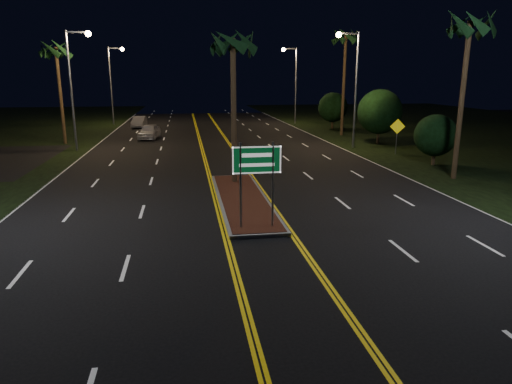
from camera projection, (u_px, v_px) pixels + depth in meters
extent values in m
plane|color=black|center=(270.00, 259.00, 14.54)|extent=(120.00, 120.00, 0.00)
cube|color=gray|center=(243.00, 200.00, 21.23)|extent=(2.25, 10.25, 0.15)
cube|color=#592819|center=(243.00, 198.00, 21.21)|extent=(2.00, 10.00, 0.02)
cylinder|color=gray|center=(241.00, 186.00, 16.71)|extent=(0.08, 0.08, 3.20)
cylinder|color=gray|center=(273.00, 185.00, 16.89)|extent=(0.08, 0.08, 3.20)
cube|color=#07471E|center=(257.00, 160.00, 16.56)|extent=(1.80, 0.04, 1.00)
cube|color=white|center=(257.00, 160.00, 16.54)|extent=(1.80, 0.01, 1.00)
cylinder|color=gray|center=(71.00, 92.00, 34.78)|extent=(0.18, 0.18, 9.00)
cube|color=gray|center=(77.00, 32.00, 33.83)|extent=(1.60, 0.12, 0.12)
sphere|color=#F9BD70|center=(88.00, 34.00, 33.97)|extent=(0.44, 0.44, 0.44)
cylinder|color=gray|center=(111.00, 87.00, 53.93)|extent=(0.18, 0.18, 9.00)
cube|color=gray|center=(115.00, 48.00, 52.98)|extent=(1.60, 0.12, 0.12)
sphere|color=#F9BD70|center=(122.00, 49.00, 53.13)|extent=(0.44, 0.44, 0.44)
cylinder|color=gray|center=(356.00, 91.00, 36.15)|extent=(0.18, 0.18, 9.00)
cube|color=gray|center=(349.00, 33.00, 34.97)|extent=(1.60, 0.12, 0.12)
sphere|color=#F9BD70|center=(339.00, 35.00, 34.87)|extent=(0.44, 0.44, 0.44)
cylinder|color=gray|center=(296.00, 86.00, 55.31)|extent=(0.18, 0.18, 9.00)
cube|color=gray|center=(290.00, 49.00, 54.12)|extent=(1.60, 0.12, 0.12)
sphere|color=#F9BD70|center=(283.00, 50.00, 54.02)|extent=(0.44, 0.44, 0.44)
cylinder|color=#382819|center=(234.00, 114.00, 23.68)|extent=(0.28, 0.28, 7.50)
cylinder|color=#382819|center=(61.00, 97.00, 38.46)|extent=(0.28, 0.28, 8.00)
cylinder|color=#382819|center=(462.00, 103.00, 24.95)|extent=(0.28, 0.28, 8.50)
cylinder|color=#382819|center=(344.00, 86.00, 44.02)|extent=(0.28, 0.28, 9.50)
cylinder|color=#382819|center=(433.00, 158.00, 29.86)|extent=(0.24, 0.24, 0.90)
sphere|color=black|center=(436.00, 135.00, 29.49)|extent=(2.70, 2.70, 2.70)
cylinder|color=#382819|center=(378.00, 136.00, 39.47)|extent=(0.24, 0.24, 1.26)
sphere|color=black|center=(380.00, 112.00, 38.95)|extent=(3.78, 3.78, 3.78)
cylinder|color=#382819|center=(332.00, 124.00, 50.95)|extent=(0.24, 0.24, 1.08)
sphere|color=black|center=(333.00, 107.00, 50.51)|extent=(3.24, 3.24, 3.24)
imported|color=#B2B1B8|center=(149.00, 130.00, 42.42)|extent=(2.73, 5.03, 1.59)
imported|color=#A7A7B0|center=(139.00, 121.00, 51.94)|extent=(2.16, 4.51, 1.47)
cylinder|color=gray|center=(396.00, 139.00, 33.88)|extent=(0.07, 0.07, 2.28)
cube|color=yellow|center=(398.00, 126.00, 33.63)|extent=(1.08, 0.26, 1.10)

